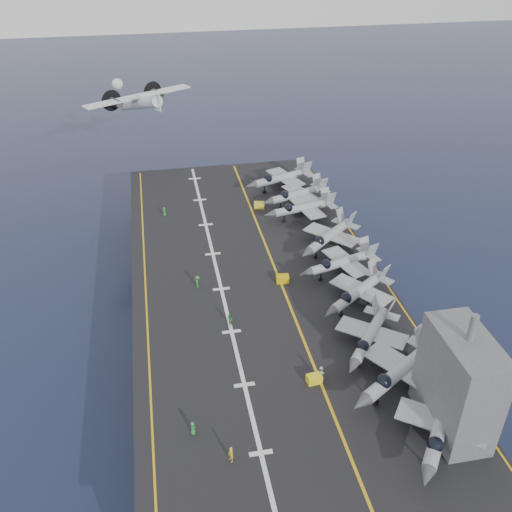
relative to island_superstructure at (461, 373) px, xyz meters
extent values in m
plane|color=#142135|center=(-15.00, 30.00, -17.90)|extent=(500.00, 500.00, 0.00)
cube|color=#56595E|center=(-15.00, 30.00, -12.90)|extent=(36.00, 90.00, 10.00)
cube|color=black|center=(-15.00, 30.00, -7.70)|extent=(38.00, 92.00, 0.40)
cube|color=gold|center=(-12.00, 30.00, -7.48)|extent=(0.35, 90.00, 0.02)
cube|color=silver|center=(-21.00, 30.00, -7.48)|extent=(0.50, 90.00, 0.02)
cube|color=gold|center=(-32.00, 30.00, -7.48)|extent=(0.25, 90.00, 0.02)
cube|color=gold|center=(3.50, 30.00, -7.48)|extent=(0.25, 90.00, 0.02)
imported|color=#268C33|center=(-27.66, 3.89, -6.67)|extent=(0.68, 1.00, 1.66)
imported|color=gold|center=(-24.18, -0.32, -6.56)|extent=(1.21, 1.36, 1.89)
imported|color=#268C33|center=(-21.02, 21.41, -6.58)|extent=(1.10, 1.30, 1.84)
imported|color=#27822D|center=(-24.34, 31.23, -6.55)|extent=(0.87, 1.21, 1.91)
imported|color=#268C33|center=(-27.98, 54.79, -6.66)|extent=(0.78, 1.07, 1.68)
imported|color=white|center=(-11.87, 9.27, -6.52)|extent=(1.08, 1.34, 1.95)
camera|label=1|loc=(-28.90, -38.53, 41.37)|focal=40.00mm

